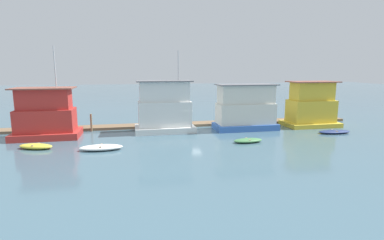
# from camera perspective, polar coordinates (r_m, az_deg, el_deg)

# --- Properties ---
(ground_plane) EXTENTS (200.00, 200.00, 0.00)m
(ground_plane) POSITION_cam_1_polar(r_m,az_deg,el_deg) (33.86, -0.33, -2.05)
(ground_plane) COLOR #426070
(dock_walkway) EXTENTS (42.40, 2.17, 0.30)m
(dock_walkway) POSITION_cam_1_polar(r_m,az_deg,el_deg) (36.86, -1.27, -0.82)
(dock_walkway) COLOR brown
(dock_walkway) RESTS_ON ground_plane
(houseboat_red) EXTENTS (6.37, 3.80, 9.16)m
(houseboat_red) POSITION_cam_1_polar(r_m,az_deg,el_deg) (33.48, -26.07, 0.66)
(houseboat_red) COLOR red
(houseboat_red) RESTS_ON ground_plane
(houseboat_white) EXTENTS (6.54, 3.55, 8.83)m
(houseboat_white) POSITION_cam_1_polar(r_m,az_deg,el_deg) (33.12, -5.25, 2.15)
(houseboat_white) COLOR white
(houseboat_white) RESTS_ON ground_plane
(houseboat_blue) EXTENTS (7.12, 3.35, 5.20)m
(houseboat_blue) POSITION_cam_1_polar(r_m,az_deg,el_deg) (34.85, 10.17, 2.16)
(houseboat_blue) COLOR #3866B7
(houseboat_blue) RESTS_ON ground_plane
(houseboat_yellow) EXTENTS (6.34, 3.89, 5.43)m
(houseboat_yellow) POSITION_cam_1_polar(r_m,az_deg,el_deg) (39.07, 21.74, 2.41)
(houseboat_yellow) COLOR gold
(houseboat_yellow) RESTS_ON ground_plane
(dinghy_yellow) EXTENTS (3.27, 2.10, 0.46)m
(dinghy_yellow) POSITION_cam_1_polar(r_m,az_deg,el_deg) (29.70, -27.61, -4.45)
(dinghy_yellow) COLOR yellow
(dinghy_yellow) RESTS_ON ground_plane
(dinghy_white) EXTENTS (3.68, 1.53, 0.46)m
(dinghy_white) POSITION_cam_1_polar(r_m,az_deg,el_deg) (27.13, -16.92, -5.02)
(dinghy_white) COLOR white
(dinghy_white) RESTS_ON ground_plane
(dinghy_green) EXTENTS (2.93, 1.34, 0.39)m
(dinghy_green) POSITION_cam_1_polar(r_m,az_deg,el_deg) (29.04, 10.61, -3.85)
(dinghy_green) COLOR #47844C
(dinghy_green) RESTS_ON ground_plane
(dinghy_navy) EXTENTS (3.63, 1.50, 0.36)m
(dinghy_navy) POSITION_cam_1_polar(r_m,az_deg,el_deg) (35.97, 25.47, -2.02)
(dinghy_navy) COLOR navy
(dinghy_navy) RESTS_ON ground_plane
(mooring_post_near_left) EXTENTS (0.22, 0.22, 1.98)m
(mooring_post_near_left) POSITION_cam_1_polar(r_m,az_deg,el_deg) (35.14, -18.64, -0.49)
(mooring_post_near_left) COLOR #846B4C
(mooring_post_near_left) RESTS_ON ground_plane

